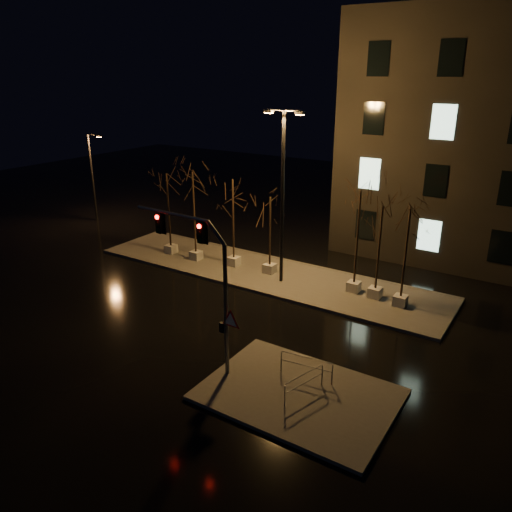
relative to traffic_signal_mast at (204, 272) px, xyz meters
The scene contains 15 objects.
ground 6.70m from the traffic_signal_mast, 132.21° to the left, with size 90.00×90.00×0.00m, color black.
median 11.25m from the traffic_signal_mast, 109.52° to the left, with size 22.00×5.00×0.15m, color #4B4943.
sidewalk_corner 5.79m from the traffic_signal_mast, ahead, with size 7.00×5.00×0.15m, color #4B4943.
tree_0 13.95m from the traffic_signal_mast, 137.88° to the left, with size 1.80×1.80×5.41m.
tree_1 12.39m from the traffic_signal_mast, 131.35° to the left, with size 1.80×1.80×5.76m.
tree_2 11.23m from the traffic_signal_mast, 119.66° to the left, with size 1.80×1.80×5.52m.
tree_3 10.38m from the traffic_signal_mast, 107.16° to the left, with size 1.80×1.80×4.75m.
tree_4 10.35m from the traffic_signal_mast, 77.83° to the left, with size 1.80×1.80×5.74m.
tree_5 10.56m from the traffic_signal_mast, 71.02° to the left, with size 1.80×1.80×5.11m.
tree_6 10.88m from the traffic_signal_mast, 63.36° to the left, with size 1.80×1.80×5.34m.
traffic_signal_mast is the anchor object (origin of this frame).
streetlight_main 9.49m from the traffic_signal_mast, 101.51° to the left, with size 2.37×0.39×9.47m.
streetlight_far 24.22m from the traffic_signal_mast, 149.55° to the left, with size 1.35×0.45×6.93m.
guard_rail_a 5.32m from the traffic_signal_mast, 20.10° to the left, with size 2.14×0.31×0.93m.
guard_rail_b 5.50m from the traffic_signal_mast, ahead, with size 0.61×1.92×0.95m.
Camera 1 is at (14.65, -17.56, 11.41)m, focal length 35.00 mm.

